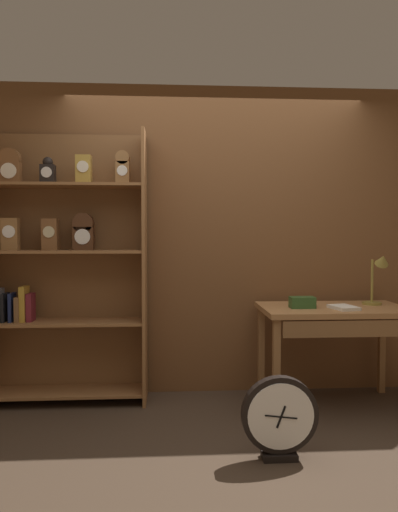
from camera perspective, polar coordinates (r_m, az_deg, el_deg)
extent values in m
plane|color=#3D2D21|center=(3.02, 4.46, -23.78)|extent=(10.00, 10.00, 0.00)
cube|color=brown|center=(3.95, 1.98, 1.96)|extent=(4.80, 0.05, 2.60)
cube|color=brown|center=(3.72, -6.74, -1.43)|extent=(0.02, 0.34, 2.17)
cube|color=brown|center=(3.96, -15.45, -1.26)|extent=(1.24, 0.01, 2.17)
cube|color=brown|center=(4.00, -15.78, -15.84)|extent=(1.19, 0.32, 0.02)
cube|color=brown|center=(3.86, -15.88, -7.86)|extent=(1.19, 0.32, 0.02)
cube|color=brown|center=(3.80, -15.98, 0.53)|extent=(1.19, 0.32, 0.02)
cube|color=brown|center=(3.81, -16.07, 8.37)|extent=(1.19, 0.32, 0.02)
cube|color=brown|center=(3.95, -22.30, 9.46)|extent=(0.16, 0.07, 0.17)
cylinder|color=brown|center=(3.97, -22.33, 11.07)|extent=(0.16, 0.07, 0.16)
cylinder|color=silver|center=(3.92, -22.50, 9.72)|extent=(0.12, 0.01, 0.12)
cube|color=olive|center=(3.90, -22.28, 2.51)|extent=(0.13, 0.07, 0.25)
cylinder|color=white|center=(3.86, -22.48, 2.81)|extent=(0.10, 0.01, 0.10)
cube|color=black|center=(3.86, -18.17, 9.55)|extent=(0.11, 0.08, 0.15)
sphere|color=black|center=(3.88, -18.19, 10.98)|extent=(0.08, 0.08, 0.08)
cylinder|color=silver|center=(3.82, -18.35, 9.81)|extent=(0.08, 0.01, 0.08)
cube|color=brown|center=(3.81, -17.88, 2.55)|extent=(0.12, 0.10, 0.25)
cylinder|color=#C6B78C|center=(3.76, -18.09, 2.85)|extent=(0.09, 0.01, 0.09)
cube|color=#B28C38|center=(3.78, -14.06, 10.32)|extent=(0.12, 0.08, 0.22)
cylinder|color=silver|center=(3.74, -14.18, 10.68)|extent=(0.09, 0.01, 0.09)
cube|color=#472816|center=(3.78, -14.06, 2.11)|extent=(0.16, 0.10, 0.18)
cylinder|color=#472816|center=(3.78, -14.08, 3.97)|extent=(0.16, 0.10, 0.16)
cylinder|color=silver|center=(3.72, -14.22, 2.33)|extent=(0.12, 0.01, 0.12)
cube|color=olive|center=(3.75, -9.41, 10.08)|extent=(0.11, 0.08, 0.18)
cylinder|color=olive|center=(3.77, -9.42, 11.88)|extent=(0.11, 0.08, 0.11)
cylinder|color=white|center=(3.71, -9.48, 10.39)|extent=(0.08, 0.01, 0.08)
cube|color=black|center=(3.97, -22.83, -5.86)|extent=(0.02, 0.15, 0.22)
cube|color=#19234C|center=(3.95, -22.08, -5.89)|extent=(0.02, 0.14, 0.23)
cube|color=brown|center=(3.92, -21.36, -6.14)|extent=(0.04, 0.14, 0.20)
cube|color=#B78C2D|center=(3.92, -20.79, -5.54)|extent=(0.04, 0.14, 0.28)
cube|color=maroon|center=(3.91, -20.09, -5.97)|extent=(0.04, 0.13, 0.22)
cube|color=#9E6B3D|center=(3.78, 16.36, -6.34)|extent=(1.14, 0.65, 0.04)
cube|color=olive|center=(3.46, 9.54, -13.75)|extent=(0.05, 0.05, 0.74)
cube|color=olive|center=(3.98, 7.69, -11.56)|extent=(0.05, 0.05, 0.74)
cube|color=olive|center=(4.30, 21.64, -10.65)|extent=(0.05, 0.05, 0.74)
cube|color=brown|center=(3.51, 18.07, -8.53)|extent=(0.97, 0.03, 0.12)
cylinder|color=olive|center=(3.99, 20.57, -5.49)|extent=(0.15, 0.15, 0.02)
cylinder|color=olive|center=(3.97, 20.61, -2.89)|extent=(0.02, 0.02, 0.34)
cone|color=olive|center=(3.94, 21.74, -0.45)|extent=(0.13, 0.15, 0.13)
cube|color=#2D5123|center=(3.65, 12.64, -5.62)|extent=(0.19, 0.11, 0.09)
cube|color=silver|center=(3.68, 17.45, -6.09)|extent=(0.20, 0.25, 0.02)
cube|color=black|center=(3.05, 9.89, -23.14)|extent=(0.21, 0.11, 0.04)
cylinder|color=black|center=(2.95, 9.93, -18.73)|extent=(0.46, 0.06, 0.46)
cylinder|color=white|center=(2.92, 10.09, -18.97)|extent=(0.40, 0.01, 0.40)
cube|color=black|center=(2.92, 10.11, -19.00)|extent=(0.06, 0.01, 0.13)
cube|color=black|center=(2.91, 10.12, -19.00)|extent=(0.19, 0.01, 0.03)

